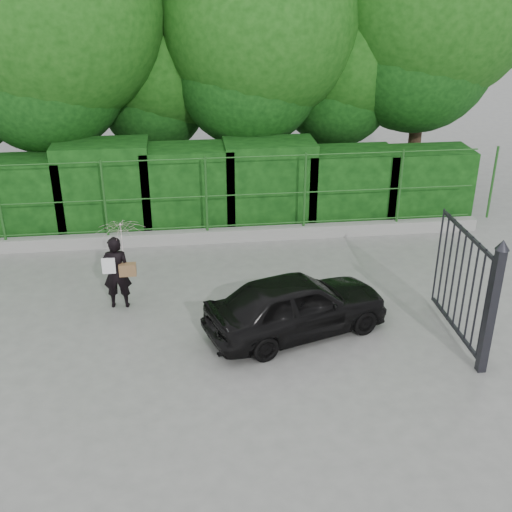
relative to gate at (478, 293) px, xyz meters
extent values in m
plane|color=gray|center=(-4.60, 0.72, -1.19)|extent=(80.00, 80.00, 0.00)
cube|color=#9E9E99|center=(-4.60, 5.22, -1.04)|extent=(14.00, 0.25, 0.30)
cylinder|color=#22591E|center=(-6.50, 5.22, 0.01)|extent=(0.06, 0.06, 1.80)
cylinder|color=#22591E|center=(-4.20, 5.22, 0.01)|extent=(0.06, 0.06, 1.80)
cylinder|color=#22591E|center=(-1.90, 5.22, 0.01)|extent=(0.06, 0.06, 1.80)
cylinder|color=#22591E|center=(0.40, 5.22, 0.01)|extent=(0.06, 0.06, 1.80)
cylinder|color=#22591E|center=(2.70, 5.22, 0.01)|extent=(0.06, 0.06, 1.80)
cylinder|color=#22591E|center=(-4.60, 5.22, -0.79)|extent=(13.60, 0.03, 0.03)
cylinder|color=#22591E|center=(-4.60, 5.22, -0.04)|extent=(13.60, 0.03, 0.03)
cylinder|color=#22591E|center=(-4.60, 5.22, 0.86)|extent=(13.60, 0.03, 0.03)
cube|color=black|center=(-8.60, 6.22, -0.24)|extent=(2.20, 1.20, 1.89)
cube|color=black|center=(-6.60, 6.22, -0.08)|extent=(2.20, 1.20, 2.22)
cube|color=black|center=(-4.60, 6.22, -0.16)|extent=(2.20, 1.20, 2.05)
cube|color=black|center=(-2.60, 6.22, -0.13)|extent=(2.20, 1.20, 2.12)
cube|color=black|center=(-0.60, 6.22, -0.26)|extent=(2.20, 1.20, 1.85)
cube|color=black|center=(1.40, 6.22, -0.29)|extent=(2.20, 1.20, 1.79)
cylinder|color=black|center=(-7.60, 7.92, 1.06)|extent=(0.36, 0.36, 4.50)
sphere|color=#14470F|center=(-7.60, 7.92, 3.76)|extent=(5.40, 5.40, 5.40)
cylinder|color=black|center=(-5.10, 9.22, 0.44)|extent=(0.36, 0.36, 3.25)
sphere|color=#14470F|center=(-5.10, 9.22, 2.39)|extent=(3.90, 3.90, 3.90)
cylinder|color=black|center=(-2.60, 8.22, 0.94)|extent=(0.36, 0.36, 4.25)
sphere|color=#14470F|center=(-2.60, 8.22, 3.49)|extent=(5.10, 5.10, 5.10)
cylinder|color=black|center=(-0.10, 8.92, 0.56)|extent=(0.36, 0.36, 3.50)
sphere|color=#14470F|center=(-0.10, 8.92, 2.66)|extent=(4.20, 4.20, 4.20)
cylinder|color=black|center=(1.90, 8.52, 1.19)|extent=(0.36, 0.36, 4.75)
cube|color=#222228|center=(0.00, -0.48, -0.09)|extent=(0.14, 0.14, 2.20)
cone|color=#222228|center=(0.00, -0.48, 1.09)|extent=(0.22, 0.22, 0.16)
cube|color=#222228|center=(0.00, 0.67, -1.04)|extent=(0.05, 2.00, 0.06)
cube|color=#222228|center=(0.00, 0.67, 0.76)|extent=(0.05, 2.00, 0.06)
cylinder|color=#222228|center=(0.00, -0.28, -0.14)|extent=(0.04, 0.04, 1.90)
cylinder|color=#222228|center=(0.00, -0.03, -0.14)|extent=(0.04, 0.04, 1.90)
cylinder|color=#222228|center=(0.00, 0.22, -0.14)|extent=(0.04, 0.04, 1.90)
cylinder|color=#222228|center=(0.00, 0.47, -0.14)|extent=(0.04, 0.04, 1.90)
cylinder|color=#222228|center=(0.00, 0.72, -0.14)|extent=(0.04, 0.04, 1.90)
cylinder|color=#222228|center=(0.00, 0.97, -0.14)|extent=(0.04, 0.04, 1.90)
cylinder|color=#222228|center=(0.00, 1.22, -0.14)|extent=(0.04, 0.04, 1.90)
cylinder|color=#222228|center=(0.00, 1.47, -0.14)|extent=(0.04, 0.04, 1.90)
cylinder|color=#222228|center=(0.00, 1.72, -0.14)|extent=(0.04, 0.04, 1.90)
imported|color=black|center=(-6.06, 2.39, -0.45)|extent=(0.55, 0.37, 1.47)
imported|color=silver|center=(-5.91, 2.44, 0.13)|extent=(0.90, 0.92, 0.83)
cube|color=brown|center=(-5.84, 2.31, -0.37)|extent=(0.32, 0.15, 0.24)
cube|color=white|center=(-6.18, 2.27, -0.25)|extent=(0.25, 0.02, 0.32)
imported|color=black|center=(-2.81, 1.06, -0.62)|extent=(3.57, 2.30, 1.13)
camera|label=1|loc=(-4.70, -8.70, 5.07)|focal=45.00mm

